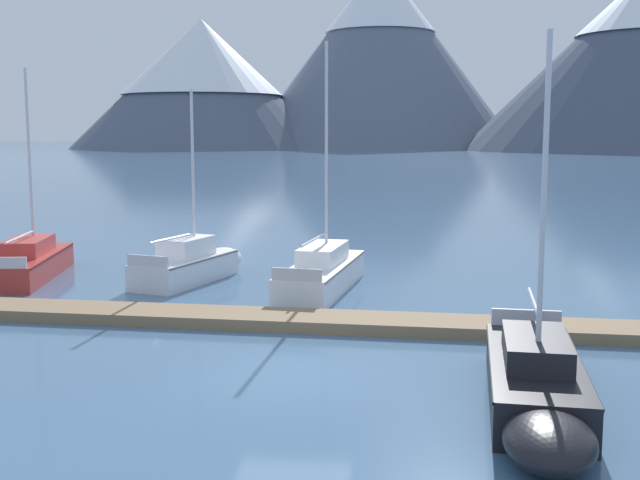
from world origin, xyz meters
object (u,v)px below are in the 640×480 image
object	(u,v)px
sailboat_nearest_berth	(31,261)
sailboat_mid_dock_port	(325,270)
sailboat_second_berth	(192,263)
sailboat_mid_dock_starboard	(537,384)

from	to	relation	value
sailboat_nearest_berth	sailboat_mid_dock_port	xyz separation A→B (m)	(10.46, -0.98, 0.03)
sailboat_mid_dock_port	sailboat_second_berth	bearing A→B (deg)	168.73
sailboat_mid_dock_port	sailboat_mid_dock_starboard	distance (m)	12.07
sailboat_second_berth	sailboat_mid_dock_starboard	bearing A→B (deg)	-51.09
sailboat_second_berth	sailboat_mid_dock_port	xyz separation A→B (m)	(4.64, -0.92, 0.00)
sailboat_second_berth	sailboat_mid_dock_starboard	distance (m)	15.32
sailboat_nearest_berth	sailboat_mid_dock_port	size ratio (longest dim) A/B	0.92
sailboat_second_berth	sailboat_mid_dock_starboard	size ratio (longest dim) A/B	0.94
sailboat_nearest_berth	sailboat_mid_dock_starboard	xyz separation A→B (m)	(15.44, -11.98, -0.02)
sailboat_nearest_berth	sailboat_mid_dock_starboard	distance (m)	19.54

